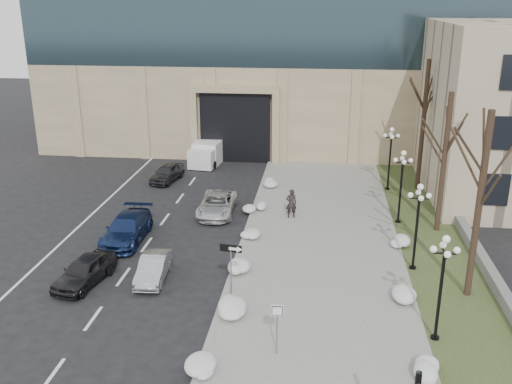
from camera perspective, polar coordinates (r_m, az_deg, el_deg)
sidewalk at (r=32.15m, az=6.48°, el=-6.02°), size 9.00×40.00×0.12m
curb at (r=32.42m, az=-1.53°, el=-5.65°), size 0.30×40.00×0.14m
grass_strip at (r=32.85m, az=17.95°, el=-6.34°), size 4.00×40.00×0.10m
stone_wall at (r=34.96m, az=20.63°, el=-4.54°), size 0.50×30.00×0.70m
car_a at (r=29.76m, az=-16.78°, el=-7.55°), size 2.39×4.31×1.39m
car_b at (r=29.42m, az=-10.24°, el=-7.51°), size 1.55×3.77×1.22m
car_c at (r=34.13m, az=-12.80°, el=-3.60°), size 2.18×5.20×1.50m
car_d at (r=37.46m, az=-3.93°, el=-1.21°), size 2.38×4.92×1.35m
car_e at (r=44.55m, az=-8.88°, el=1.90°), size 2.24×4.11×1.32m
pedestrian at (r=36.39m, az=3.55°, el=-1.14°), size 0.78×0.60×1.92m
box_truck at (r=49.44m, az=-4.60°, el=4.11°), size 2.73×6.28×1.93m
one_way_sign at (r=26.13m, az=-2.16°, el=-6.37°), size 1.08×0.33×2.91m
keep_sign at (r=22.72m, az=2.12°, el=-12.58°), size 0.50×0.10×2.31m
snow_clump_b at (r=22.67m, az=-5.16°, el=-16.97°), size 1.10×1.60×0.36m
snow_clump_c at (r=26.08m, az=-2.52°, el=-11.66°), size 1.10×1.60×0.36m
snow_clump_d at (r=29.99m, az=-1.57°, el=-7.31°), size 1.10×1.60×0.36m
snow_clump_e at (r=33.57m, az=-0.77°, el=-4.32°), size 1.10×1.60×0.36m
snow_clump_f at (r=37.73m, az=-0.10°, el=-1.62°), size 1.10×1.60×0.36m
snow_clump_g at (r=42.80m, az=1.26°, el=0.91°), size 1.10×1.60×0.36m
snow_clump_h at (r=23.26m, az=17.41°, el=-16.84°), size 1.10×1.60×0.36m
snow_clump_i at (r=27.74m, az=15.19°, el=-10.36°), size 1.10×1.60×0.36m
snow_clump_j at (r=33.34m, az=13.95°, el=-5.09°), size 1.10×1.60×0.36m
lamppost_a at (r=24.16m, az=18.13°, el=-7.83°), size 1.18×1.18×4.76m
lamppost_b at (r=30.02m, az=15.87°, el=-2.27°), size 1.18×1.18×4.76m
lamppost_c at (r=36.09m, az=14.36°, el=1.45°), size 1.18×1.18×4.76m
lamppost_d at (r=42.30m, az=13.30°, el=4.09°), size 1.18×1.18×4.76m
tree_near at (r=27.31m, az=21.71°, el=1.10°), size 3.20×3.20×9.00m
tree_mid at (r=34.89m, az=18.48°, el=4.62°), size 3.20×3.20×8.50m
tree_far at (r=42.45m, az=16.52°, el=8.14°), size 3.20×3.20×9.50m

